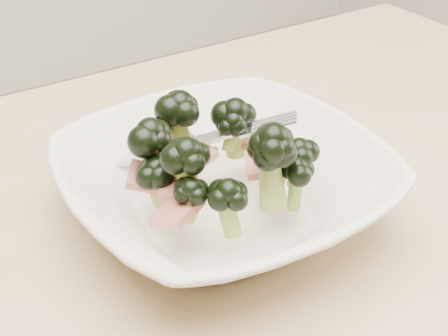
% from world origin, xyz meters
% --- Properties ---
extents(broccoli_dish, '(0.26, 0.26, 0.11)m').
position_xyz_m(broccoli_dish, '(0.07, 0.07, 0.79)').
color(broccoli_dish, beige).
rests_on(broccoli_dish, dining_table).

